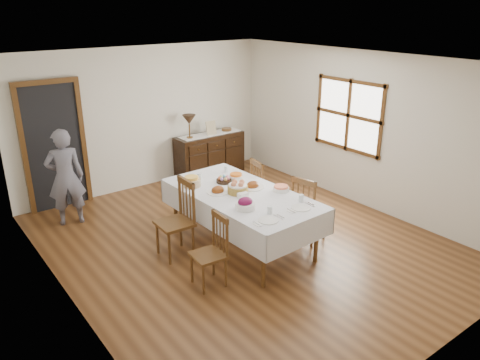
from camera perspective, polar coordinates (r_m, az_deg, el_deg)
ground at (r=6.94m, az=0.50°, el=-7.59°), size 6.00×6.00×0.00m
room_shell at (r=6.57m, az=-2.72°, el=6.16°), size 5.02×6.02×2.65m
dining_table at (r=6.56m, az=0.16°, el=-2.35°), size 1.29×2.41×0.81m
chair_left_near at (r=5.79m, az=-3.48°, el=-8.54°), size 0.41×0.41×0.92m
chair_left_far at (r=6.45m, az=-7.58°, el=-4.64°), size 0.47×0.47×1.08m
chair_right_near at (r=6.84m, az=8.23°, el=-3.49°), size 0.50×0.50×1.01m
chair_right_far at (r=7.52m, az=2.89°, el=-1.08°), size 0.48×0.48×0.99m
sideboard at (r=9.47m, az=-3.72°, el=3.11°), size 1.41×0.52×0.85m
person at (r=7.69m, az=-20.56°, el=0.67°), size 0.58×0.44×1.65m
bread_basket at (r=6.50m, az=-0.28°, el=-0.99°), size 0.29×0.29×0.18m
egg_basket at (r=6.90m, az=-1.97°, el=-0.00°), size 0.23×0.23×0.10m
ham_platter_a at (r=6.54m, az=-2.72°, el=-1.30°), size 0.32×0.32×0.11m
ham_platter_b at (r=6.71m, az=1.56°, el=-0.69°), size 0.33×0.33×0.11m
beet_bowl at (r=6.01m, az=0.64°, el=-2.96°), size 0.26×0.26×0.16m
carrot_bowl at (r=7.00m, az=-0.49°, el=0.39°), size 0.22×0.22×0.10m
pineapple_bowl at (r=6.78m, az=-5.92°, el=-0.21°), size 0.27×0.27×0.15m
casserole_dish at (r=6.61m, az=5.02°, el=-1.03°), size 0.23×0.23×0.08m
butter_dish at (r=6.36m, az=0.36°, el=-1.86°), size 0.14×0.09×0.07m
setting_left at (r=5.78m, az=3.48°, el=-4.50°), size 0.42×0.31×0.10m
setting_right at (r=6.16m, az=7.40°, el=-2.98°), size 0.42×0.31×0.10m
glass_far_a at (r=7.05m, az=-4.95°, el=0.47°), size 0.07×0.07×0.09m
glass_far_b at (r=7.32m, az=-1.70°, el=1.33°), size 0.06×0.06×0.10m
runner at (r=9.37m, az=-3.64°, el=5.64°), size 1.30×0.35×0.01m
table_lamp at (r=9.02m, az=-6.23°, el=7.25°), size 0.26×0.26×0.46m
picture_frame at (r=9.27m, az=-3.54°, el=6.33°), size 0.22×0.08×0.28m
deco_bowl at (r=9.58m, az=-1.65°, el=6.17°), size 0.20×0.20×0.06m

